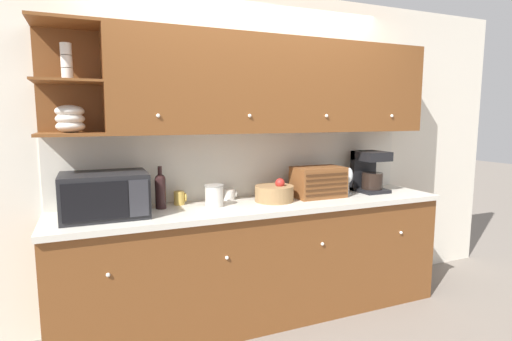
{
  "coord_description": "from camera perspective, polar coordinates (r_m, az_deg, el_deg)",
  "views": [
    {
      "loc": [
        -1.22,
        -3.07,
        1.59
      ],
      "look_at": [
        0.0,
        -0.21,
        1.17
      ],
      "focal_mm": 28.0,
      "sensor_mm": 36.0,
      "label": 1
    }
  ],
  "objects": [
    {
      "name": "ground_plane",
      "position": [
        3.67,
        -1.32,
        -18.01
      ],
      "size": [
        24.0,
        24.0,
        0.0
      ],
      "primitive_type": "plane",
      "color": "slate"
    },
    {
      "name": "wall_back",
      "position": [
        3.35,
        -1.58,
        2.71
      ],
      "size": [
        5.44,
        0.06,
        2.6
      ],
      "color": "silver",
      "rests_on": "ground_plane"
    },
    {
      "name": "counter_unit",
      "position": [
        3.23,
        0.63,
        -12.68
      ],
      "size": [
        3.06,
        0.62,
        0.93
      ],
      "color": "brown",
      "rests_on": "ground_plane"
    },
    {
      "name": "backsplash_panel",
      "position": [
        3.32,
        -1.35,
        0.89
      ],
      "size": [
        3.04,
        0.01,
        0.54
      ],
      "color": "silver",
      "rests_on": "counter_unit"
    },
    {
      "name": "upper_cabinets",
      "position": [
        3.21,
        2.53,
        11.91
      ],
      "size": [
        3.04,
        0.38,
        0.73
      ],
      "color": "brown",
      "rests_on": "backsplash_panel"
    },
    {
      "name": "microwave",
      "position": [
        2.84,
        -20.81,
        -3.28
      ],
      "size": [
        0.55,
        0.41,
        0.3
      ],
      "color": "black",
      "rests_on": "counter_unit"
    },
    {
      "name": "wine_bottle",
      "position": [
        2.97,
        -13.5,
        -2.65
      ],
      "size": [
        0.08,
        0.08,
        0.31
      ],
      "color": "black",
      "rests_on": "counter_unit"
    },
    {
      "name": "mug_blue_second",
      "position": [
        3.09,
        -10.85,
        -3.87
      ],
      "size": [
        0.09,
        0.08,
        0.1
      ],
      "color": "gold",
      "rests_on": "counter_unit"
    },
    {
      "name": "storage_canister",
      "position": [
        2.99,
        -5.99,
        -3.58
      ],
      "size": [
        0.14,
        0.14,
        0.16
      ],
      "color": "silver",
      "rests_on": "counter_unit"
    },
    {
      "name": "mug",
      "position": [
        3.22,
        -3.79,
        -3.4
      ],
      "size": [
        0.1,
        0.09,
        0.09
      ],
      "color": "silver",
      "rests_on": "counter_unit"
    },
    {
      "name": "fruit_basket",
      "position": [
        3.16,
        2.65,
        -3.24
      ],
      "size": [
        0.31,
        0.31,
        0.18
      ],
      "color": "#937047",
      "rests_on": "counter_unit"
    },
    {
      "name": "bread_box",
      "position": [
        3.36,
        8.88,
        -1.63
      ],
      "size": [
        0.42,
        0.27,
        0.25
      ],
      "color": "brown",
      "rests_on": "counter_unit"
    },
    {
      "name": "wine_glass",
      "position": [
        3.54,
        13.11,
        -0.78
      ],
      "size": [
        0.07,
        0.07,
        0.23
      ],
      "color": "silver",
      "rests_on": "counter_unit"
    },
    {
      "name": "coffee_maker",
      "position": [
        3.69,
        15.82,
        -0.07
      ],
      "size": [
        0.24,
        0.28,
        0.36
      ],
      "color": "black",
      "rests_on": "counter_unit"
    }
  ]
}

